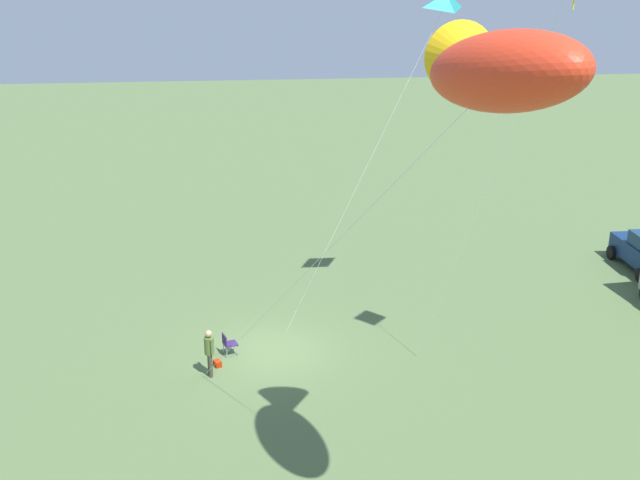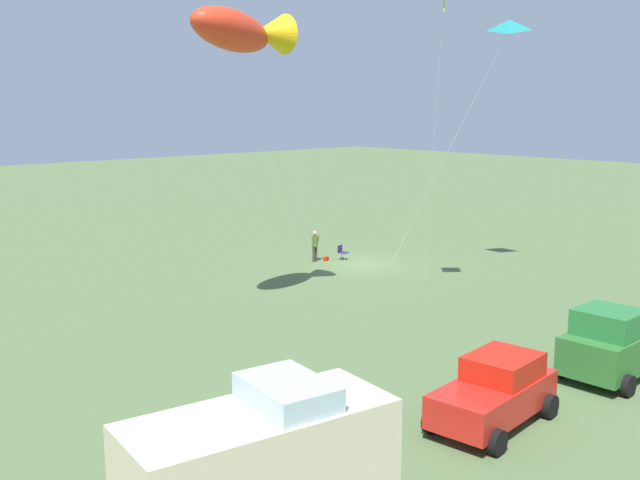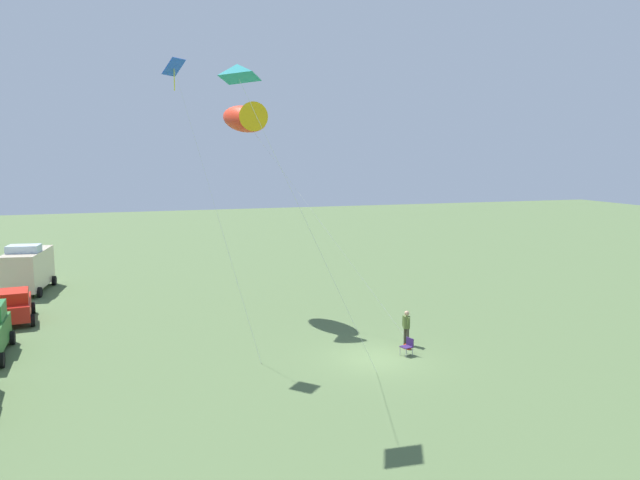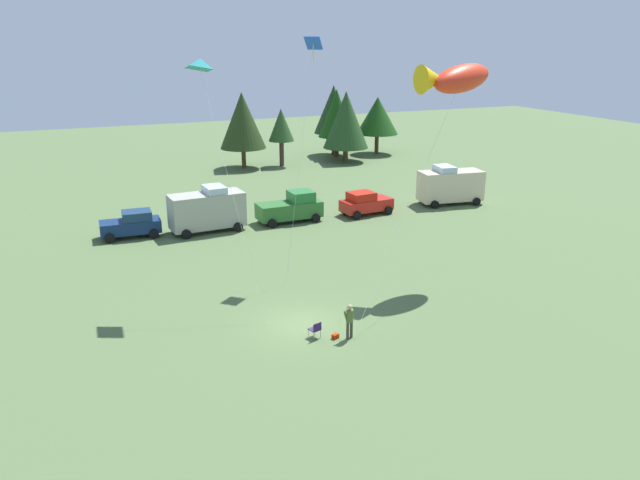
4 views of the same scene
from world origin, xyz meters
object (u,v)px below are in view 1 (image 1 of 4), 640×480
object	(u,v)px
kite_delta_teal	(446,1)
backpack_on_grass	(217,364)
kite_large_fish	(495,69)
person_kite_flyer	(209,349)
folding_chair	(228,343)

from	to	relation	value
kite_delta_teal	backpack_on_grass	bearing A→B (deg)	-67.02
backpack_on_grass	kite_large_fish	world-z (taller)	kite_large_fish
kite_large_fish	backpack_on_grass	bearing A→B (deg)	-149.62
kite_large_fish	kite_delta_teal	distance (m)	14.05
person_kite_flyer	folding_chair	size ratio (longest dim) A/B	2.12
person_kite_flyer	kite_large_fish	xyz separation A→B (m)	(9.32, 6.07, 10.47)
person_kite_flyer	folding_chair	distance (m)	1.70
folding_chair	kite_delta_teal	xyz separation A→B (m)	(-2.89, 8.44, 11.89)
kite_large_fish	kite_delta_teal	world-z (taller)	kite_delta_teal
person_kite_flyer	kite_delta_teal	distance (m)	15.19
folding_chair	kite_delta_teal	size ratio (longest dim) A/B	0.06
folding_chair	backpack_on_grass	bearing A→B (deg)	-132.00
backpack_on_grass	kite_delta_teal	size ratio (longest dim) A/B	0.03
backpack_on_grass	kite_large_fish	distance (m)	16.20
backpack_on_grass	kite_delta_teal	bearing A→B (deg)	112.98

